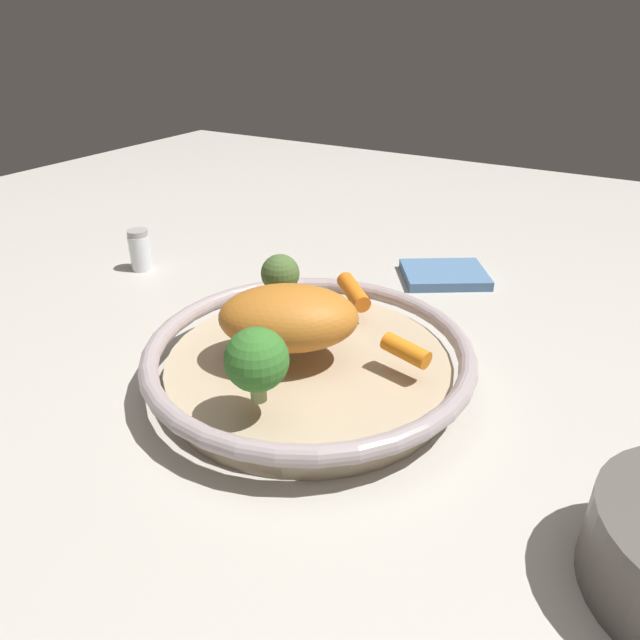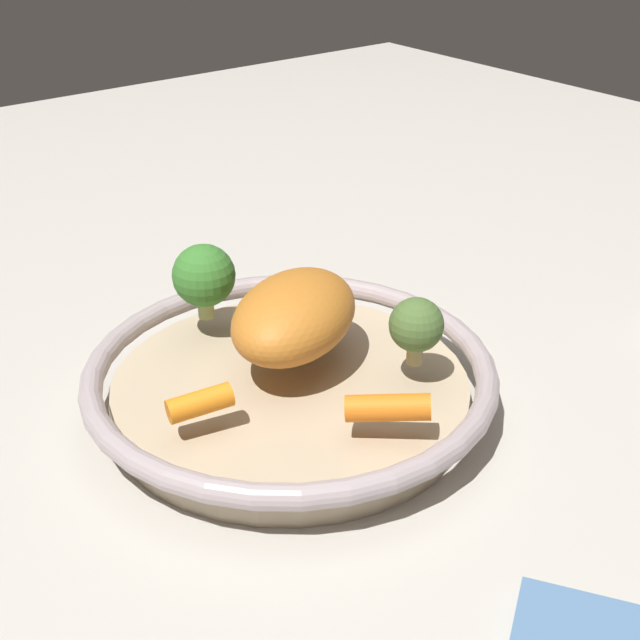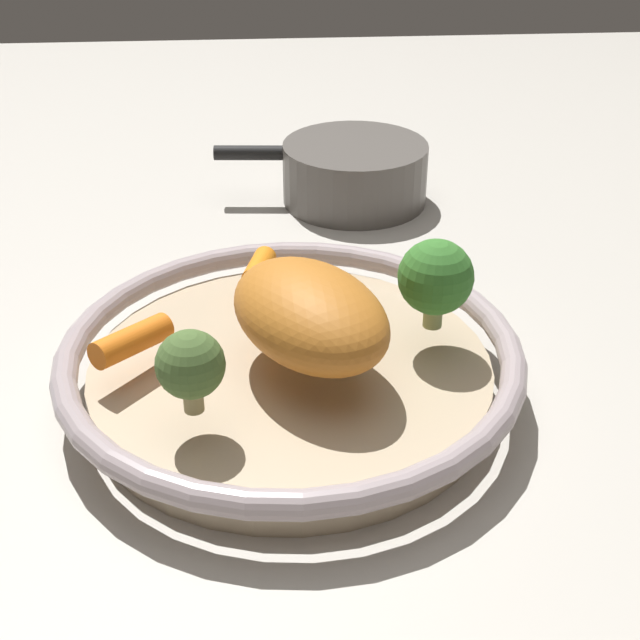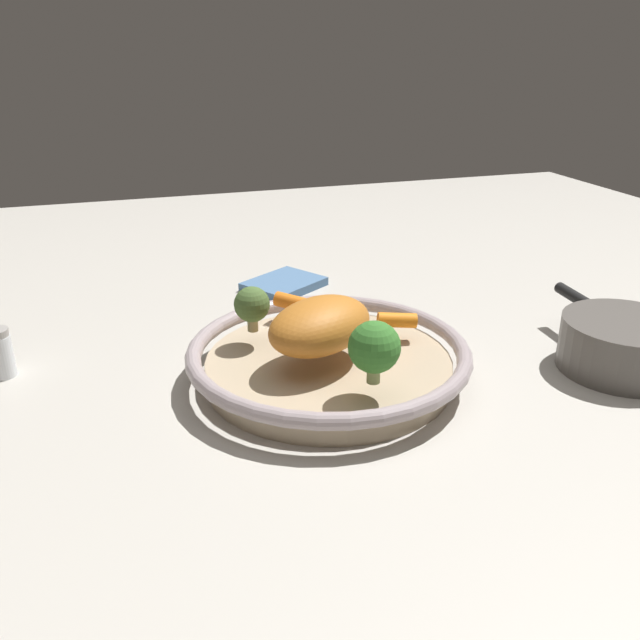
# 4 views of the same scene
# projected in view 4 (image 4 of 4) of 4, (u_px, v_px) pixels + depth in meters

# --- Properties ---
(ground_plane) EXTENTS (2.22, 2.22, 0.00)m
(ground_plane) POSITION_uv_depth(u_px,v_px,m) (328.00, 379.00, 0.83)
(ground_plane) COLOR #B7B2A8
(serving_bowl) EXTENTS (0.35, 0.35, 0.05)m
(serving_bowl) POSITION_uv_depth(u_px,v_px,m) (329.00, 360.00, 0.82)
(serving_bowl) COLOR tan
(serving_bowl) RESTS_ON ground_plane
(roast_chicken_piece) EXTENTS (0.17, 0.15, 0.06)m
(roast_chicken_piece) POSITION_uv_depth(u_px,v_px,m) (320.00, 325.00, 0.78)
(roast_chicken_piece) COLOR #BC6D24
(roast_chicken_piece) RESTS_ON serving_bowl
(baby_carrot_right) EXTENTS (0.06, 0.06, 0.03)m
(baby_carrot_right) POSITION_uv_depth(u_px,v_px,m) (297.00, 304.00, 0.90)
(baby_carrot_right) COLOR orange
(baby_carrot_right) RESTS_ON serving_bowl
(baby_carrot_left) EXTENTS (0.05, 0.03, 0.02)m
(baby_carrot_left) POSITION_uv_depth(u_px,v_px,m) (397.00, 320.00, 0.85)
(baby_carrot_left) COLOR orange
(baby_carrot_left) RESTS_ON serving_bowl
(broccoli_floret_small) EXTENTS (0.05, 0.05, 0.06)m
(broccoli_floret_small) POSITION_uv_depth(u_px,v_px,m) (252.00, 305.00, 0.83)
(broccoli_floret_small) COLOR tan
(broccoli_floret_small) RESTS_ON serving_bowl
(broccoli_floret_edge) EXTENTS (0.06, 0.06, 0.07)m
(broccoli_floret_edge) POSITION_uv_depth(u_px,v_px,m) (374.00, 348.00, 0.70)
(broccoli_floret_edge) COLOR #99A766
(broccoli_floret_edge) RESTS_ON serving_bowl
(salt_shaker) EXTENTS (0.03, 0.03, 0.06)m
(salt_shaker) POSITION_uv_depth(u_px,v_px,m) (0.00, 353.00, 0.82)
(salt_shaker) COLOR silver
(salt_shaker) RESTS_ON ground_plane
(saucepan) EXTENTS (0.16, 0.23, 0.07)m
(saucepan) POSITION_uv_depth(u_px,v_px,m) (623.00, 345.00, 0.84)
(saucepan) COLOR #56514C
(saucepan) RESTS_ON ground_plane
(dish_towel) EXTENTS (0.15, 0.15, 0.01)m
(dish_towel) POSITION_uv_depth(u_px,v_px,m) (284.00, 284.00, 1.13)
(dish_towel) COLOR #4C7099
(dish_towel) RESTS_ON ground_plane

